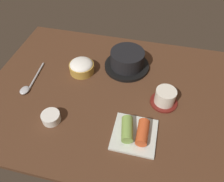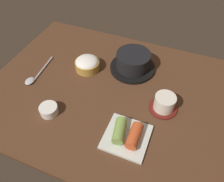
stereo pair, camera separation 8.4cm
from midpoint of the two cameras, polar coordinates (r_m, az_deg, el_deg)
The scene contains 7 objects.
dining_table at distance 89.10cm, azimuth 2.00°, elevation -0.62°, with size 100.00×76.00×2.00cm, color #4C2D1C.
stone_pot at distance 96.08cm, azimuth 8.05°, elevation 7.40°, with size 19.86×19.86×8.43cm.
rice_bowl at distance 96.23cm, azimuth -4.01°, elevation 7.03°, with size 10.78×10.78×5.89cm.
tea_cup_with_saucer at distance 83.50cm, azimuth 16.39°, elevation -3.29°, with size 10.50×10.50×6.67cm.
kimchi_plate at distance 74.74cm, azimuth 7.17°, elevation -11.53°, with size 14.93×14.93×4.91cm.
side_bowl_near at distance 82.37cm, azimuth -13.47°, elevation -4.93°, with size 6.72×6.72×3.32cm.
spoon at distance 97.71cm, azimuth -17.36°, elevation 3.48°, with size 3.60×19.65×1.35cm.
Camera 2 is at (23.15, -54.39, 67.88)cm, focal length 34.89 mm.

